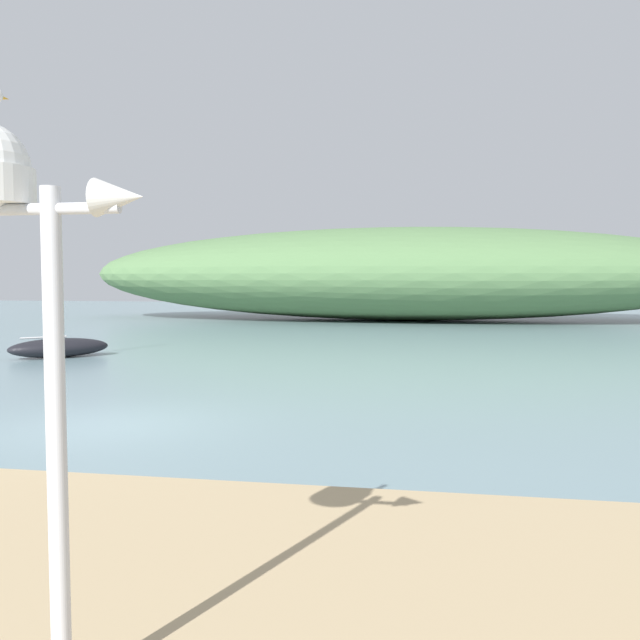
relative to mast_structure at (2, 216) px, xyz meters
name	(u,v)px	position (x,y,z in m)	size (l,w,h in m)	color
ground_plane	(108,426)	(-3.48, 7.95, -3.14)	(120.00, 120.00, 0.00)	gray
distant_hill	(403,274)	(0.17, 40.37, -0.19)	(41.28, 12.84, 5.90)	#517547
mast_structure	(2,216)	(0.00, 0.00, 0.00)	(1.31, 0.59, 3.50)	silver
sailboat_by_sandbar	(59,347)	(-10.32, 17.76, -2.79)	(3.24, 3.10, 3.72)	black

